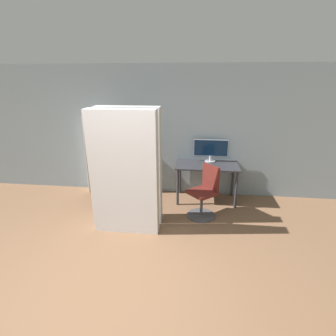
{
  "coord_description": "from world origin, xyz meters",
  "views": [
    {
      "loc": [
        1.04,
        -2.16,
        2.4
      ],
      "look_at": [
        0.57,
        1.78,
        1.05
      ],
      "focal_mm": 28.0,
      "sensor_mm": 36.0,
      "label": 1
    }
  ],
  "objects": [
    {
      "name": "desk",
      "position": [
        1.23,
        2.89,
        0.68
      ],
      "size": [
        1.25,
        0.7,
        0.78
      ],
      "color": "#2D2D33",
      "rests_on": "ground"
    },
    {
      "name": "bookshelf",
      "position": [
        -1.11,
        3.13,
        0.8
      ],
      "size": [
        0.6,
        0.27,
        1.69
      ],
      "color": "beige",
      "rests_on": "ground"
    },
    {
      "name": "mattress_far",
      "position": [
        -0.08,
        1.9,
        1.0
      ],
      "size": [
        1.06,
        0.25,
        2.0
      ],
      "color": "silver",
      "rests_on": "ground"
    },
    {
      "name": "office_chair",
      "position": [
        1.18,
        2.21,
        0.39
      ],
      "size": [
        0.62,
        0.62,
        0.95
      ],
      "color": "#4C4C51",
      "rests_on": "ground"
    },
    {
      "name": "monitor",
      "position": [
        1.3,
        3.11,
        1.04
      ],
      "size": [
        0.7,
        0.22,
        0.46
      ],
      "color": "#B7B7BC",
      "rests_on": "desk"
    },
    {
      "name": "wall_back",
      "position": [
        0.0,
        3.26,
        1.35
      ],
      "size": [
        8.0,
        0.06,
        2.7
      ],
      "color": "gray",
      "rests_on": "ground"
    },
    {
      "name": "mattress_near",
      "position": [
        -0.08,
        1.55,
        1.0
      ],
      "size": [
        1.06,
        0.26,
        2.0
      ],
      "color": "silver",
      "rests_on": "ground"
    },
    {
      "name": "ground_plane",
      "position": [
        0.0,
        0.0,
        0.0
      ],
      "size": [
        16.0,
        16.0,
        0.0
      ],
      "primitive_type": "plane",
      "color": "brown"
    }
  ]
}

